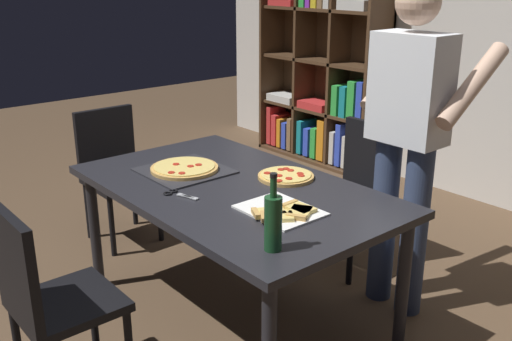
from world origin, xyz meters
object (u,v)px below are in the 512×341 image
(person_serving_pizza, at_px, (409,132))
(chair_left_end, at_px, (114,167))
(chair_near_camera, at_px, (46,294))
(pepperoni_pizza_on_tray, at_px, (184,169))
(bookshelf, at_px, (324,72))
(second_pizza_plain, at_px, (286,176))
(chair_far_side, at_px, (359,186))
(kitchen_scissors, at_px, (176,194))
(wine_bottle, at_px, (273,222))
(dining_table, at_px, (234,199))

(person_serving_pizza, bearing_deg, chair_left_end, -156.87)
(chair_near_camera, xyz_separation_m, pepperoni_pizza_on_tray, (-0.35, 0.93, 0.25))
(chair_near_camera, bearing_deg, person_serving_pizza, 74.82)
(chair_near_camera, distance_m, bookshelf, 3.77)
(pepperoni_pizza_on_tray, relative_size, second_pizza_plain, 1.44)
(chair_far_side, bearing_deg, person_serving_pizza, -24.68)
(chair_far_side, bearing_deg, kitchen_scissors, -93.67)
(wine_bottle, bearing_deg, bookshelf, 130.36)
(chair_left_end, height_order, bookshelf, bookshelf)
(chair_far_side, distance_m, pepperoni_pizza_on_tray, 1.14)
(wine_bottle, distance_m, second_pizza_plain, 0.84)
(bookshelf, bearing_deg, chair_far_side, -40.30)
(chair_near_camera, xyz_separation_m, person_serving_pizza, (0.48, 1.77, 0.49))
(pepperoni_pizza_on_tray, bearing_deg, bookshelf, 117.79)
(dining_table, bearing_deg, wine_bottle, -25.82)
(dining_table, distance_m, chair_near_camera, 1.01)
(chair_left_end, bearing_deg, dining_table, 0.00)
(chair_far_side, relative_size, person_serving_pizza, 0.51)
(person_serving_pizza, xyz_separation_m, wine_bottle, (0.18, -1.09, -0.13))
(chair_near_camera, relative_size, pepperoni_pizza_on_tray, 2.11)
(second_pizza_plain, bearing_deg, bookshelf, 129.37)
(chair_near_camera, bearing_deg, wine_bottle, 45.73)
(chair_far_side, height_order, pepperoni_pizza_on_tray, chair_far_side)
(chair_near_camera, xyz_separation_m, chair_left_end, (-1.33, 0.99, 0.00))
(chair_left_end, bearing_deg, pepperoni_pizza_on_tray, -3.81)
(dining_table, relative_size, kitchen_scissors, 8.50)
(bookshelf, xyz_separation_m, person_serving_pizza, (2.11, -1.61, 0.13))
(chair_left_end, distance_m, pepperoni_pizza_on_tray, 1.02)
(chair_left_end, relative_size, bookshelf, 0.46)
(pepperoni_pizza_on_tray, bearing_deg, chair_left_end, 176.19)
(bookshelf, xyz_separation_m, kitchen_scissors, (1.55, -2.67, -0.12))
(chair_near_camera, relative_size, person_serving_pizza, 0.51)
(bookshelf, bearing_deg, person_serving_pizza, -37.24)
(wine_bottle, bearing_deg, chair_far_side, 116.64)
(dining_table, distance_m, wine_bottle, 0.75)
(person_serving_pizza, bearing_deg, chair_far_side, 155.32)
(bookshelf, xyz_separation_m, pepperoni_pizza_on_tray, (1.29, -2.45, -0.11))
(kitchen_scissors, bearing_deg, chair_near_camera, -83.36)
(chair_near_camera, distance_m, wine_bottle, 1.01)
(chair_near_camera, distance_m, chair_left_end, 1.66)
(pepperoni_pizza_on_tray, relative_size, wine_bottle, 1.35)
(dining_table, distance_m, person_serving_pizza, 0.96)
(dining_table, bearing_deg, second_pizza_plain, 73.43)
(bookshelf, relative_size, second_pizza_plain, 6.61)
(bookshelf, bearing_deg, chair_near_camera, -64.13)
(dining_table, xyz_separation_m, pepperoni_pizza_on_tray, (-0.35, -0.07, 0.08))
(dining_table, bearing_deg, chair_far_side, 90.00)
(chair_left_end, relative_size, person_serving_pizza, 0.51)
(chair_left_end, bearing_deg, person_serving_pizza, 23.13)
(pepperoni_pizza_on_tray, bearing_deg, wine_bottle, -14.13)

